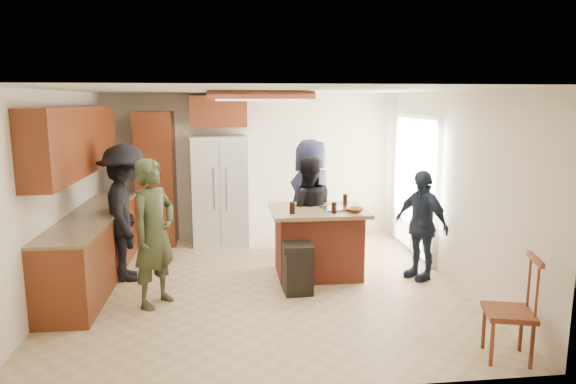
{
  "coord_description": "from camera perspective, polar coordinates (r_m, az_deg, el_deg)",
  "views": [
    {
      "loc": [
        -0.41,
        -6.35,
        2.38
      ],
      "look_at": [
        0.38,
        0.45,
        1.15
      ],
      "focal_mm": 32.0,
      "sensor_mm": 36.0,
      "label": 1
    }
  ],
  "objects": [
    {
      "name": "left_cabinetry",
      "position": [
        7.14,
        -21.42,
        -2.04
      ],
      "size": [
        0.64,
        3.0,
        2.3
      ],
      "color": "maroon",
      "rests_on": "ground"
    },
    {
      "name": "trash_bin",
      "position": [
        6.44,
        1.08,
        -8.47
      ],
      "size": [
        0.37,
        0.37,
        0.63
      ],
      "color": "black",
      "rests_on": "ground"
    },
    {
      "name": "person_behind_left",
      "position": [
        7.34,
        2.19,
        -2.26
      ],
      "size": [
        0.79,
        0.49,
        1.6
      ],
      "primitive_type": "imported",
      "rotation": [
        0.0,
        0.0,
        3.12
      ],
      "color": "black",
      "rests_on": "ground"
    },
    {
      "name": "island_items",
      "position": [
        6.87,
        4.93,
        -1.68
      ],
      "size": [
        1.0,
        0.66,
        0.15
      ],
      "color": "silver",
      "rests_on": "kitchen_island"
    },
    {
      "name": "person_front_left",
      "position": [
        6.14,
        -14.64,
        -4.46
      ],
      "size": [
        0.73,
        0.78,
        1.73
      ],
      "primitive_type": "imported",
      "rotation": [
        0.0,
        0.0,
        0.98
      ],
      "color": "#333B22",
      "rests_on": "ground"
    },
    {
      "name": "spindle_chair",
      "position": [
        5.26,
        23.56,
        -12.18
      ],
      "size": [
        0.52,
        0.52,
        0.99
      ],
      "color": "maroon",
      "rests_on": "ground"
    },
    {
      "name": "room_shell",
      "position": [
        9.43,
        23.91,
        0.07
      ],
      "size": [
        8.0,
        5.2,
        5.0
      ],
      "color": "tan",
      "rests_on": "ground"
    },
    {
      "name": "person_counter",
      "position": [
        7.12,
        -17.52,
        -2.2
      ],
      "size": [
        0.74,
        1.26,
        1.82
      ],
      "primitive_type": "imported",
      "rotation": [
        0.0,
        0.0,
        1.75
      ],
      "color": "black",
      "rests_on": "ground"
    },
    {
      "name": "refrigerator",
      "position": [
        8.6,
        -7.5,
        0.19
      ],
      "size": [
        0.9,
        0.76,
        1.8
      ],
      "color": "white",
      "rests_on": "ground"
    },
    {
      "name": "person_behind_right",
      "position": [
        7.94,
        2.56,
        -0.58
      ],
      "size": [
        1.04,
        1.01,
        1.8
      ],
      "primitive_type": "imported",
      "rotation": [
        0.0,
        0.0,
        3.86
      ],
      "color": "#181B31",
      "rests_on": "ground"
    },
    {
      "name": "back_wall_units",
      "position": [
        8.66,
        -12.76,
        3.3
      ],
      "size": [
        1.8,
        0.6,
        2.45
      ],
      "color": "maroon",
      "rests_on": "ground"
    },
    {
      "name": "kitchen_island",
      "position": [
        7.07,
        3.33,
        -5.47
      ],
      "size": [
        1.28,
        1.03,
        0.93
      ],
      "color": "#983B27",
      "rests_on": "ground"
    },
    {
      "name": "person_side_right",
      "position": [
        7.09,
        14.54,
        -3.54
      ],
      "size": [
        0.79,
        0.97,
        1.48
      ],
      "primitive_type": "imported",
      "rotation": [
        0.0,
        0.0,
        -1.09
      ],
      "color": "#1B2637",
      "rests_on": "ground"
    }
  ]
}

